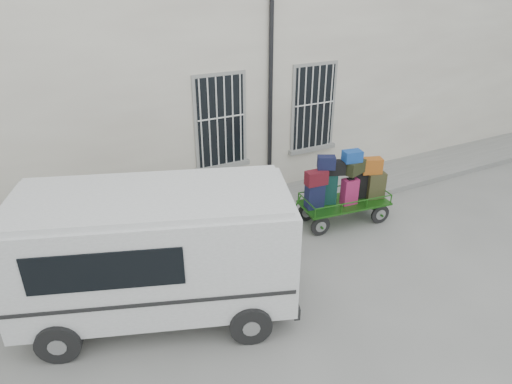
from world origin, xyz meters
name	(u,v)px	position (x,y,z in m)	size (l,w,h in m)	color
ground	(295,256)	(0.00, 0.00, 0.00)	(80.00, 80.00, 0.00)	slate
building	(198,70)	(0.00, 5.50, 3.00)	(24.00, 5.15, 6.00)	#BCB2A1
sidewalk	(250,210)	(0.00, 2.20, 0.07)	(24.00, 1.70, 0.15)	slate
luggage_cart	(344,187)	(1.80, 0.77, 0.95)	(2.52, 1.20, 1.86)	black
van	(154,248)	(-3.08, -0.35, 1.36)	(5.07, 3.41, 2.37)	silver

